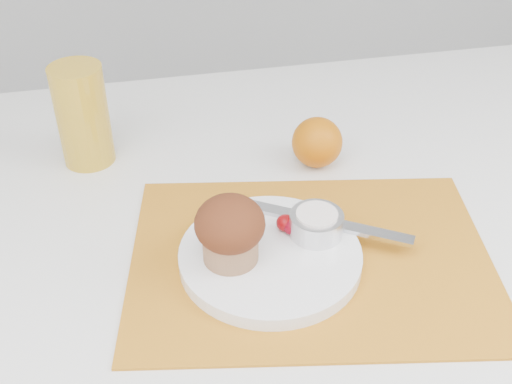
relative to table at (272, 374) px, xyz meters
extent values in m
cube|color=white|center=(0.00, 0.00, 0.00)|extent=(1.20, 0.80, 0.75)
cube|color=orange|center=(0.01, -0.12, 0.38)|extent=(0.48, 0.39, 0.00)
cylinder|color=white|center=(-0.04, -0.12, 0.39)|extent=(0.25, 0.25, 0.02)
cylinder|color=silver|center=(0.02, -0.10, 0.41)|extent=(0.08, 0.08, 0.03)
cylinder|color=white|center=(0.02, -0.10, 0.42)|extent=(0.06, 0.06, 0.01)
ellipsoid|color=#610205|center=(-0.01, -0.09, 0.41)|extent=(0.02, 0.02, 0.02)
ellipsoid|color=#5E020F|center=(0.00, -0.10, 0.41)|extent=(0.02, 0.02, 0.02)
cube|color=#B4B5BD|center=(0.04, -0.09, 0.40)|extent=(0.20, 0.13, 0.01)
sphere|color=#CF6A07|center=(0.08, 0.07, 0.41)|extent=(0.07, 0.07, 0.07)
cylinder|color=gold|center=(-0.25, 0.15, 0.45)|extent=(0.08, 0.08, 0.15)
cylinder|color=#A77550|center=(-0.08, -0.12, 0.41)|extent=(0.08, 0.08, 0.03)
ellipsoid|color=#37150A|center=(-0.08, -0.12, 0.45)|extent=(0.08, 0.08, 0.06)
camera|label=1|loc=(-0.17, -0.67, 0.90)|focal=45.00mm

